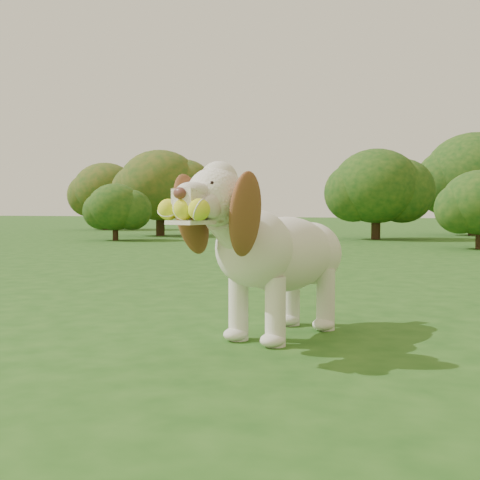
% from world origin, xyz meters
% --- Properties ---
extents(ground, '(80.00, 80.00, 0.00)m').
position_xyz_m(ground, '(0.00, 0.00, 0.00)').
color(ground, '#1E4B15').
rests_on(ground, ground).
extents(dog, '(0.68, 1.31, 0.86)m').
position_xyz_m(dog, '(0.45, -0.39, 0.46)').
color(dog, silver).
rests_on(dog, ground).
extents(shrub_a, '(1.13, 1.13, 1.17)m').
position_xyz_m(shrub_a, '(-5.51, 7.25, 0.69)').
color(shrub_a, '#382314').
rests_on(shrub_a, ground).
extents(shrub_e, '(1.98, 1.98, 2.05)m').
position_xyz_m(shrub_e, '(-5.69, 9.44, 1.21)').
color(shrub_e, '#382314').
rests_on(shrub_e, ground).
extents(shrub_b, '(1.85, 1.85, 1.91)m').
position_xyz_m(shrub_b, '(-0.62, 9.64, 1.12)').
color(shrub_b, '#382314').
rests_on(shrub_b, ground).
extents(shrub_c, '(1.23, 1.23, 1.27)m').
position_xyz_m(shrub_c, '(1.43, 7.17, 0.75)').
color(shrub_c, '#382314').
rests_on(shrub_c, ground).
extents(shrub_g, '(1.99, 1.99, 2.06)m').
position_xyz_m(shrub_g, '(-9.31, 12.48, 1.21)').
color(shrub_g, '#382314').
rests_on(shrub_g, ground).
extents(shrub_i, '(2.40, 2.40, 2.49)m').
position_xyz_m(shrub_i, '(1.29, 12.44, 1.46)').
color(shrub_i, '#382314').
rests_on(shrub_i, ground).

